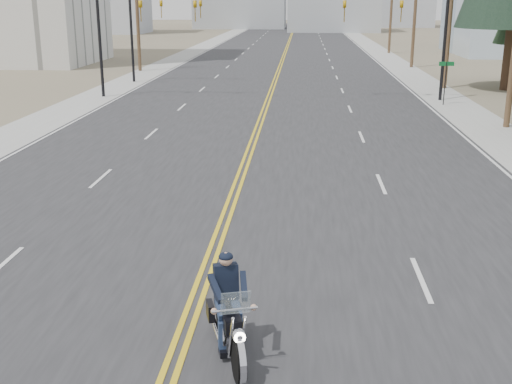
{
  "coord_description": "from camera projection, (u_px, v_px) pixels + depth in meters",
  "views": [
    {
      "loc": [
        2.18,
        -9.78,
        6.2
      ],
      "look_at": [
        1.08,
        5.47,
        1.6
      ],
      "focal_mm": 45.0,
      "sensor_mm": 36.0,
      "label": 1
    }
  ],
  "objects": [
    {
      "name": "utility_pole_e",
      "position": [
        392.0,
        4.0,
        75.63
      ],
      "size": [
        2.2,
        0.3,
        11.0
      ],
      "color": "brown",
      "rests_on": "ground"
    },
    {
      "name": "sidewalk_right",
      "position": [
        380.0,
        53.0,
        77.35
      ],
      "size": [
        3.0,
        200.0,
        0.01
      ],
      "primitive_type": "cube",
      "color": "#A5A5A0",
      "rests_on": "ground"
    },
    {
      "name": "utility_pole_d",
      "position": [
        416.0,
        2.0,
        59.32
      ],
      "size": [
        2.2,
        0.3,
        11.5
      ],
      "color": "brown",
      "rests_on": "ground"
    },
    {
      "name": "motorcyclist",
      "position": [
        229.0,
        308.0,
        11.4
      ],
      "size": [
        1.66,
        2.59,
        1.88
      ],
      "primitive_type": null,
      "rotation": [
        0.0,
        0.0,
        3.43
      ],
      "color": "black",
      "rests_on": "ground"
    },
    {
      "name": "sidewalk_left",
      "position": [
        192.0,
        52.0,
        78.93
      ],
      "size": [
        3.0,
        200.0,
        0.01
      ],
      "primitive_type": "cube",
      "color": "#A5A5A0",
      "rests_on": "ground"
    },
    {
      "name": "road",
      "position": [
        285.0,
        53.0,
        78.14
      ],
      "size": [
        20.0,
        200.0,
        0.01
      ],
      "primitive_type": "cube",
      "color": "#303033",
      "rests_on": "ground"
    },
    {
      "name": "utility_pole_c",
      "position": [
        451.0,
        6.0,
        45.07
      ],
      "size": [
        2.2,
        0.3,
        11.0
      ],
      "color": "brown",
      "rests_on": "ground"
    },
    {
      "name": "traffic_mast_far",
      "position": [
        152.0,
        18.0,
        48.72
      ],
      "size": [
        6.1,
        0.26,
        7.0
      ],
      "color": "black",
      "rests_on": "ground"
    },
    {
      "name": "ground_plane",
      "position": [
        173.0,
        367.0,
        11.28
      ],
      "size": [
        400.0,
        400.0,
        0.0
      ],
      "primitive_type": "plane",
      "color": "#776D56",
      "rests_on": "ground"
    },
    {
      "name": "street_sign",
      "position": [
        446.0,
        76.0,
        38.67
      ],
      "size": [
        0.9,
        0.06,
        2.62
      ],
      "color": "black",
      "rests_on": "ground"
    },
    {
      "name": "traffic_mast_right",
      "position": [
        413.0,
        21.0,
        39.81
      ],
      "size": [
        7.1,
        0.26,
        7.0
      ],
      "color": "black",
      "rests_on": "ground"
    },
    {
      "name": "utility_pole_left",
      "position": [
        137.0,
        8.0,
        56.41
      ],
      "size": [
        2.2,
        0.3,
        10.5
      ],
      "color": "brown",
      "rests_on": "ground"
    },
    {
      "name": "haze_bldg_e",
      "position": [
        401.0,
        0.0,
        151.11
      ],
      "size": [
        14.0,
        14.0,
        12.0
      ],
      "primitive_type": "cube",
      "color": "#B7BCC6",
      "rests_on": "ground"
    },
    {
      "name": "traffic_mast_left",
      "position": [
        129.0,
        20.0,
        41.04
      ],
      "size": [
        7.1,
        0.26,
        7.0
      ],
      "color": "black",
      "rests_on": "ground"
    }
  ]
}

